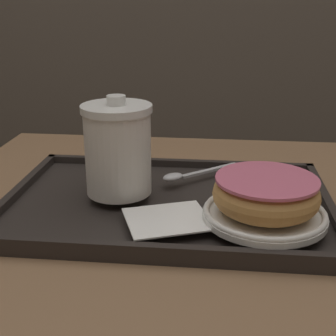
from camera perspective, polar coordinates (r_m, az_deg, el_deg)
cafe_table at (r=0.79m, az=3.06°, el=-16.17°), size 0.84×0.71×0.72m
serving_tray at (r=0.69m, az=-0.00°, el=-4.41°), size 0.47×0.31×0.02m
napkin_paper at (r=0.61m, az=-0.03°, el=-6.24°), size 0.13×0.12×0.00m
coffee_cup_front at (r=0.67m, az=-6.13°, el=2.34°), size 0.10×0.10×0.14m
plate_with_chocolate_donut at (r=0.62m, az=11.66°, el=-5.48°), size 0.16×0.16×0.01m
donut_chocolate_glazed at (r=0.61m, az=11.85°, el=-3.05°), size 0.14×0.14×0.04m
spoon at (r=0.74m, az=1.98°, el=-0.85°), size 0.12×0.10×0.01m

